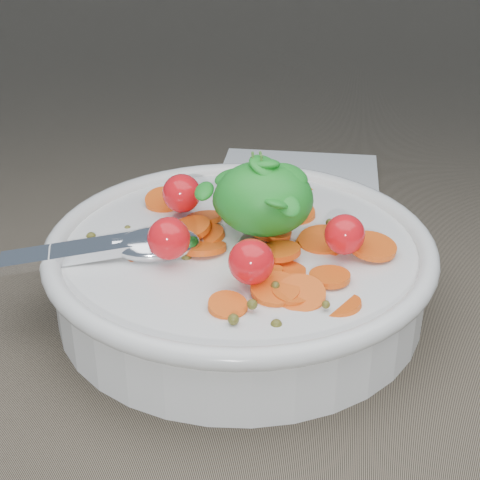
# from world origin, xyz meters

# --- Properties ---
(ground) EXTENTS (6.00, 6.00, 0.00)m
(ground) POSITION_xyz_m (0.00, 0.00, 0.00)
(ground) COLOR #6D614E
(ground) RESTS_ON ground
(bowl) EXTENTS (0.34, 0.31, 0.13)m
(bowl) POSITION_xyz_m (0.01, -0.01, 0.04)
(bowl) COLOR white
(bowl) RESTS_ON ground
(napkin) EXTENTS (0.18, 0.16, 0.01)m
(napkin) POSITION_xyz_m (0.04, 0.24, 0.00)
(napkin) COLOR white
(napkin) RESTS_ON ground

